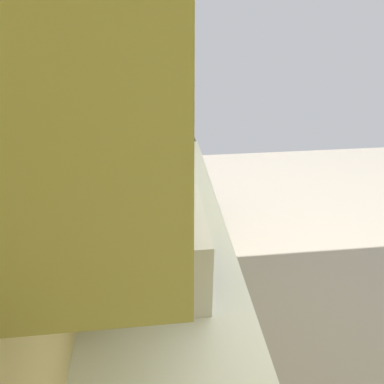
# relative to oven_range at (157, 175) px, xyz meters

# --- Properties ---
(ground_plane) EXTENTS (5.88, 5.88, 0.00)m
(ground_plane) POSITION_rel_oven_range_xyz_m (-1.44, -1.18, -0.47)
(ground_plane) COLOR gray
(wall_back) EXTENTS (3.79, 0.12, 2.56)m
(wall_back) POSITION_rel_oven_range_xyz_m (-1.44, 0.37, 0.81)
(wall_back) COLOR #E2CB7F
(wall_back) RESTS_ON ground_plane
(counter_run) EXTENTS (2.93, 0.65, 0.91)m
(counter_run) POSITION_rel_oven_range_xyz_m (-1.80, 0.00, -0.01)
(counter_run) COLOR #D6CF71
(counter_run) RESTS_ON ground_plane
(upper_cabinets) EXTENTS (1.61, 0.35, 0.56)m
(upper_cabinets) POSITION_rel_oven_range_xyz_m (-1.80, 0.14, 1.29)
(upper_cabinets) COLOR #CECE70
(oven_range) EXTENTS (0.69, 0.64, 1.09)m
(oven_range) POSITION_rel_oven_range_xyz_m (0.00, 0.00, 0.00)
(oven_range) COLOR black
(oven_range) RESTS_ON ground_plane
(microwave) EXTENTS (0.45, 0.38, 0.31)m
(microwave) POSITION_rel_oven_range_xyz_m (-1.86, 0.02, 0.59)
(microwave) COLOR white
(microwave) RESTS_ON counter_run
(bowl) EXTENTS (0.16, 0.16, 0.05)m
(bowl) POSITION_rel_oven_range_xyz_m (-0.99, -0.04, 0.47)
(bowl) COLOR #4C8CBF
(bowl) RESTS_ON counter_run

